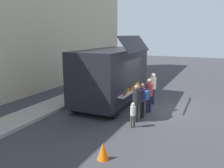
% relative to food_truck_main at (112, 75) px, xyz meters
% --- Properties ---
extents(ground_plane, '(60.00, 60.00, 0.00)m').
position_rel_food_truck_main_xyz_m(ground_plane, '(0.14, -2.38, -1.64)').
color(ground_plane, '#38383D').
extents(curb_strip, '(28.00, 1.60, 0.15)m').
position_rel_food_truck_main_xyz_m(curb_strip, '(-4.01, 2.62, -1.56)').
color(curb_strip, '#9E998E').
rests_on(curb_strip, ground).
extents(food_truck_main, '(5.55, 3.05, 3.73)m').
position_rel_food_truck_main_xyz_m(food_truck_main, '(0.00, 0.00, 0.00)').
color(food_truck_main, black).
rests_on(food_truck_main, ground).
extents(traffic_cone_orange, '(0.36, 0.36, 0.55)m').
position_rel_food_truck_main_xyz_m(traffic_cone_orange, '(-5.54, -2.25, -1.36)').
color(traffic_cone_orange, orange).
rests_on(traffic_cone_orange, ground).
extents(trash_bin, '(0.60, 0.60, 0.90)m').
position_rel_food_truck_main_xyz_m(trash_bin, '(3.81, 2.32, -1.18)').
color(trash_bin, '#2E6535').
rests_on(trash_bin, ground).
extents(customer_front_ordering, '(0.34, 0.34, 1.69)m').
position_rel_food_truck_main_xyz_m(customer_front_ordering, '(-0.61, -2.29, -0.62)').
color(customer_front_ordering, '#202339').
rests_on(customer_front_ordering, ground).
extents(customer_mid_with_backpack, '(0.42, 0.54, 1.64)m').
position_rel_food_truck_main_xyz_m(customer_mid_with_backpack, '(-1.56, -2.24, -0.63)').
color(customer_mid_with_backpack, black).
rests_on(customer_mid_with_backpack, ground).
extents(customer_rear_waiting, '(0.34, 0.34, 1.68)m').
position_rel_food_truck_main_xyz_m(customer_rear_waiting, '(-2.10, -2.15, -0.63)').
color(customer_rear_waiting, '#4C4640').
rests_on(customer_rear_waiting, ground).
extents(customer_extra_browsing, '(0.35, 0.35, 1.71)m').
position_rel_food_truck_main_xyz_m(customer_extra_browsing, '(0.92, -2.07, -0.61)').
color(customer_extra_browsing, '#1E2338').
rests_on(customer_extra_browsing, ground).
extents(child_near_queue, '(0.22, 0.22, 1.07)m').
position_rel_food_truck_main_xyz_m(child_near_queue, '(-2.76, -2.23, -0.99)').
color(child_near_queue, '#484A3E').
rests_on(child_near_queue, ground).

